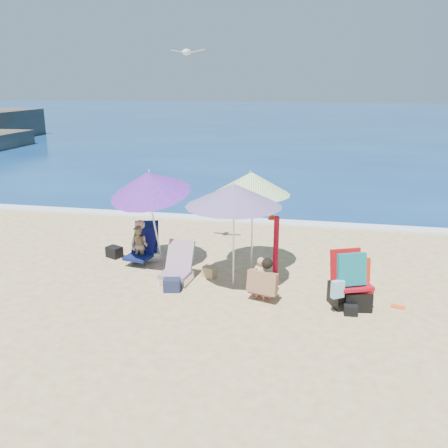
% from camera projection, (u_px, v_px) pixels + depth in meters
% --- Properties ---
extents(ground, '(120.00, 120.00, 0.00)m').
position_uv_depth(ground, '(229.00, 295.00, 9.26)').
color(ground, '#D8BC84').
rests_on(ground, ground).
extents(sea, '(120.00, 80.00, 0.12)m').
position_uv_depth(sea, '(309.00, 119.00, 51.57)').
color(sea, navy).
rests_on(sea, ground).
extents(foam, '(120.00, 0.50, 0.04)m').
position_uv_depth(foam, '(262.00, 221.00, 14.04)').
color(foam, white).
rests_on(foam, ground).
extents(umbrella_turquoise, '(2.08, 2.08, 2.11)m').
position_uv_depth(umbrella_turquoise, '(234.00, 195.00, 9.11)').
color(umbrella_turquoise, silver).
rests_on(umbrella_turquoise, ground).
extents(umbrella_striped, '(1.85, 1.85, 2.16)m').
position_uv_depth(umbrella_striped, '(251.00, 183.00, 10.00)').
color(umbrella_striped, white).
rests_on(umbrella_striped, ground).
extents(umbrella_blue, '(2.07, 2.12, 2.29)m').
position_uv_depth(umbrella_blue, '(149.00, 183.00, 10.03)').
color(umbrella_blue, silver).
rests_on(umbrella_blue, ground).
extents(furled_umbrella, '(0.26, 0.29, 1.45)m').
position_uv_depth(furled_umbrella, '(275.00, 242.00, 9.82)').
color(furled_umbrella, '#A90C21').
rests_on(furled_umbrella, ground).
extents(chair_navy, '(0.77, 0.85, 0.78)m').
position_uv_depth(chair_navy, '(147.00, 248.00, 11.23)').
color(chair_navy, '#0D124D').
rests_on(chair_navy, ground).
extents(chair_rainbow, '(0.65, 0.80, 0.79)m').
position_uv_depth(chair_rainbow, '(177.00, 271.00, 9.84)').
color(chair_rainbow, '#D14F4A').
rests_on(chair_rainbow, ground).
extents(camp_chair_left, '(0.55, 0.59, 0.85)m').
position_uv_depth(camp_chair_left, '(357.00, 294.00, 8.70)').
color(camp_chair_left, '#A8100C').
rests_on(camp_chair_left, ground).
extents(camp_chair_right, '(0.81, 0.86, 1.05)m').
position_uv_depth(camp_chair_right, '(348.00, 286.00, 8.71)').
color(camp_chair_right, '#A60B19').
rests_on(camp_chair_right, ground).
extents(person_center, '(0.60, 0.61, 0.83)m').
position_uv_depth(person_center, '(262.00, 280.00, 8.94)').
color(person_center, tan).
rests_on(person_center, ground).
extents(person_left, '(0.62, 0.80, 0.98)m').
position_uv_depth(person_left, '(140.00, 245.00, 10.69)').
color(person_left, tan).
rests_on(person_left, ground).
extents(bag_navy_a, '(0.36, 0.29, 0.25)m').
position_uv_depth(bag_navy_a, '(172.00, 285.00, 9.40)').
color(bag_navy_a, '#1B233D').
rests_on(bag_navy_a, ground).
extents(bag_black_a, '(0.41, 0.37, 0.25)m').
position_uv_depth(bag_black_a, '(114.00, 252.00, 11.21)').
color(bag_black_a, black).
rests_on(bag_black_a, ground).
extents(bag_tan, '(0.32, 0.28, 0.23)m').
position_uv_depth(bag_tan, '(209.00, 272.00, 10.06)').
color(bag_tan, tan).
rests_on(bag_tan, ground).
extents(bag_black_b, '(0.24, 0.17, 0.18)m').
position_uv_depth(bag_black_b, '(351.00, 310.00, 8.45)').
color(bag_black_b, black).
rests_on(bag_black_b, ground).
extents(orange_item, '(0.26, 0.17, 0.03)m').
position_uv_depth(orange_item, '(398.00, 307.00, 8.73)').
color(orange_item, '#FA521A').
rests_on(orange_item, ground).
extents(seagull, '(0.75, 0.33, 0.13)m').
position_uv_depth(seagull, '(187.00, 52.00, 9.80)').
color(seagull, silver).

